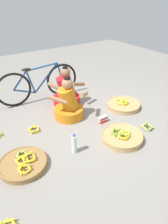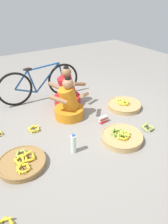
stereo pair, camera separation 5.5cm
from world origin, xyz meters
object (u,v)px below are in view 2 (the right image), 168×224
vendor_woman_front (69,105)px  packet_carton_stack (103,119)px  vendor_woman_behind (67,92)px  bicycle_leaning (40,83)px  banana_basket_back_right (122,137)px  loose_bananas_front_right (34,129)px  banana_basket_front_center (22,163)px  water_bottle (73,144)px  loose_bananas_mid_left (148,128)px  banana_basket_near_vendor (124,105)px

vendor_woman_front → packet_carton_stack: vendor_woman_front is taller
vendor_woman_behind → bicycle_leaning: (-0.36, 0.47, 0.10)m
banana_basket_back_right → loose_bananas_front_right: banana_basket_back_right is taller
banana_basket_front_center → water_bottle: water_bottle is taller
bicycle_leaning → banana_basket_back_right: size_ratio=2.70×
vendor_woman_front → bicycle_leaning: bearing=99.7°
loose_bananas_mid_left → packet_carton_stack: size_ratio=1.16×
packet_carton_stack → banana_basket_front_center: bearing=-170.8°
banana_basket_front_center → packet_carton_stack: (1.51, 0.24, 0.01)m
banana_basket_front_center → banana_basket_near_vendor: (2.17, 0.44, 0.01)m
banana_basket_near_vendor → banana_basket_front_center: bearing=-168.4°
banana_basket_front_center → packet_carton_stack: banana_basket_front_center is taller
banana_basket_front_center → banana_basket_back_right: (1.46, -0.30, 0.01)m
banana_basket_front_center → loose_bananas_mid_left: size_ratio=3.07×
vendor_woman_behind → banana_basket_near_vendor: 1.14m
water_bottle → vendor_woman_behind: bearing=64.9°
loose_bananas_mid_left → water_bottle: water_bottle is taller
vendor_woman_front → bicycle_leaning: vendor_woman_front is taller
loose_bananas_front_right → water_bottle: size_ratio=0.70×
banana_basket_front_center → loose_bananas_front_right: size_ratio=2.90×
banana_basket_front_center → banana_basket_near_vendor: bearing=11.6°
banana_basket_near_vendor → loose_bananas_front_right: banana_basket_near_vendor is taller
loose_bananas_mid_left → loose_bananas_front_right: (-1.60, 0.97, -0.00)m
banana_basket_front_center → loose_bananas_mid_left: (2.01, -0.31, -0.02)m
vendor_woman_front → packet_carton_stack: 0.66m
bicycle_leaning → loose_bananas_mid_left: bearing=-61.3°
vendor_woman_front → banana_basket_near_vendor: bearing=-14.8°
bicycle_leaning → loose_bananas_front_right: size_ratio=7.87×
banana_basket_front_center → loose_bananas_front_right: banana_basket_front_center is taller
water_bottle → packet_carton_stack: (0.81, 0.38, -0.09)m
banana_basket_back_right → banana_basket_near_vendor: size_ratio=0.98×
vendor_woman_behind → water_bottle: (-0.61, -1.30, -0.11)m
vendor_woman_behind → bicycle_leaning: vendor_woman_behind is taller
vendor_woman_front → vendor_woman_behind: vendor_woman_behind is taller
vendor_woman_behind → banana_basket_back_right: size_ratio=1.26×
water_bottle → packet_carton_stack: bearing=24.8°
bicycle_leaning → packet_carton_stack: 1.53m
water_bottle → loose_bananas_front_right: bearing=110.2°
banana_basket_back_right → banana_basket_near_vendor: (0.71, 0.74, -0.00)m
banana_basket_back_right → banana_basket_front_center: bearing=168.5°
water_bottle → banana_basket_front_center: bearing=169.3°
loose_bananas_front_right → banana_basket_back_right: bearing=-42.4°
banana_basket_front_center → water_bottle: size_ratio=2.03×
loose_bananas_mid_left → packet_carton_stack: 0.75m
loose_bananas_mid_left → water_bottle: bearing=172.1°
vendor_woman_behind → loose_bananas_mid_left: size_ratio=3.89×
vendor_woman_front → water_bottle: (-0.40, -0.86, -0.10)m
banana_basket_back_right → packet_carton_stack: (0.06, 0.54, 0.00)m
banana_basket_near_vendor → packet_carton_stack: banana_basket_near_vendor is taller
banana_basket_front_center → banana_basket_back_right: size_ratio=0.99×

